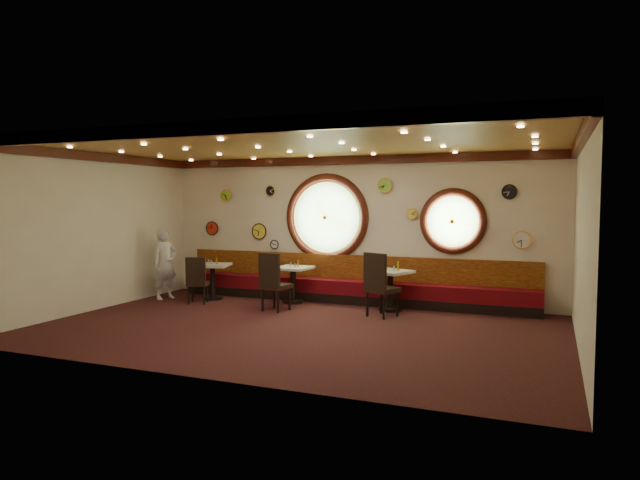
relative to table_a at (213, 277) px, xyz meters
The scene contains 44 objects.
floor 3.61m from the table_a, 33.61° to the right, with size 9.00×6.00×0.00m, color black.
ceiling 4.47m from the table_a, 33.61° to the right, with size 9.00×6.00×0.02m, color #BC8135.
wall_back 3.33m from the table_a, 19.01° to the left, with size 9.00×0.02×3.20m, color beige.
wall_front 5.90m from the table_a, 59.14° to the right, with size 9.00×0.02×3.20m, color beige.
wall_left 2.73m from the table_a, 127.70° to the right, with size 0.02×6.00×3.20m, color beige.
wall_right 7.81m from the table_a, 14.81° to the right, with size 0.02×6.00×3.20m, color beige.
molding_back 4.07m from the table_a, 18.14° to the left, with size 9.00×0.10×0.18m, color #3C130A.
molding_front 6.32m from the table_a, 58.89° to the right, with size 9.00×0.10×0.18m, color #3C130A.
molding_left 3.59m from the table_a, 126.78° to the right, with size 0.10×6.00×0.18m, color #3C130A.
molding_right 8.11m from the table_a, 14.91° to the right, with size 0.10×6.00×0.18m, color #3C130A.
banquette_base 3.09m from the table_a, 14.05° to the left, with size 8.00×0.55×0.20m, color black.
banquette_seat 3.07m from the table_a, 14.05° to the left, with size 8.00×0.55×0.30m, color #54070F.
banquette_back 3.13m from the table_a, 17.97° to the left, with size 8.00×0.10×0.55m, color #5E1107.
porthole_left_glass 2.91m from the table_a, 23.24° to the left, with size 1.66×1.66×0.02m, color #84AE68.
porthole_left_frame 2.91m from the table_a, 22.93° to the left, with size 1.98×1.98×0.18m, color #3C130A.
porthole_left_ring 2.90m from the table_a, 22.32° to the left, with size 1.61×1.61×0.03m, color gold.
porthole_right_glass 5.43m from the table_a, 11.14° to the left, with size 1.10×1.10×0.02m, color #84AE68.
porthole_right_frame 5.43m from the table_a, 10.98° to the left, with size 1.38×1.38×0.18m, color #3C130A.
porthole_right_ring 5.42m from the table_a, 10.66° to the left, with size 1.09×1.09×0.03m, color gold.
wall_clock_0 4.66m from the table_a, 12.82° to the left, with size 0.22×0.22×0.03m, color #F2D750.
wall_clock_1 1.57m from the table_a, 122.51° to the left, with size 0.32×0.32×0.03m, color red.
wall_clock_2 6.63m from the table_a, ahead, with size 0.28×0.28×0.03m, color black.
wall_clock_3 2.10m from the table_a, 103.00° to the left, with size 0.26×0.26×0.03m, color #96CD29.
wall_clock_4 4.36m from the table_a, 14.80° to the left, with size 0.30×0.30×0.03m, color #8BD643.
wall_clock_5 1.61m from the table_a, 42.52° to the left, with size 0.20×0.20×0.03m, color white.
wall_clock_6 6.66m from the table_a, ahead, with size 0.34×0.34×0.03m, color white.
wall_clock_7 2.39m from the table_a, 45.32° to the left, with size 0.24×0.24×0.03m, color black.
wall_clock_8 1.55m from the table_a, 55.63° to the left, with size 0.36×0.36×0.03m, color yellow.
table_a is the anchor object (origin of this frame).
table_b 1.90m from the table_a, ahead, with size 0.77×0.77×0.79m.
table_c 4.07m from the table_a, ahead, with size 0.96×0.96×0.82m.
chair_a 0.64m from the table_a, 89.08° to the right, with size 0.55×0.55×0.63m.
chair_b 2.05m from the table_a, 21.75° to the right, with size 0.58×0.58×0.73m.
chair_c 4.08m from the table_a, ahead, with size 0.68×0.68×0.77m.
condiment_a_salt 0.36m from the table_a, 168.28° to the left, with size 0.04×0.04×0.10m, color silver.
condiment_b_salt 1.86m from the table_a, ahead, with size 0.03×0.03×0.09m, color silver.
condiment_c_salt 3.95m from the table_a, ahead, with size 0.04×0.04×0.11m, color silver.
condiment_a_pepper 0.34m from the table_a, 126.51° to the right, with size 0.03×0.03×0.09m, color silver.
condiment_b_pepper 2.00m from the table_a, ahead, with size 0.03×0.03×0.09m, color silver.
condiment_c_pepper 4.16m from the table_a, ahead, with size 0.04×0.04×0.10m, color #BCBCC1.
condiment_a_bottle 0.38m from the table_a, 46.79° to the left, with size 0.04×0.04×0.14m, color gold.
condiment_b_bottle 2.02m from the table_a, 10.10° to the left, with size 0.05×0.05×0.15m, color gold.
condiment_c_bottle 4.24m from the table_a, ahead, with size 0.06×0.06×0.18m, color gold.
waiter 1.13m from the table_a, 160.87° to the right, with size 0.59×0.39×1.61m, color silver.
Camera 1 is at (4.08, -8.94, 2.23)m, focal length 32.00 mm.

